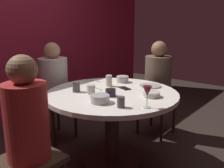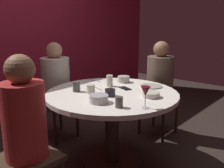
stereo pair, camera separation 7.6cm
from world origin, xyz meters
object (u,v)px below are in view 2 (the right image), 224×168
Objects in this scene: bowl_serving_large at (99,99)px; seated_diner_right at (160,79)px; candle_holder at (110,92)px; cell_phone at (125,88)px; cup_by_left_diner at (119,102)px; cup_center_front at (110,81)px; dining_table at (112,108)px; bowl_salad_center at (151,95)px; dinner_plate at (151,86)px; wine_glass at (145,92)px; cup_near_candle at (76,87)px; seated_diner_left at (24,121)px; seated_diner_back at (56,81)px; bowl_small_white at (124,79)px; cup_by_right_diner at (91,89)px.

seated_diner_right is at bearing 5.98° from bowl_serving_large.
cell_phone is at bearing 11.19° from candle_holder.
cup_by_left_diner is 0.75× the size of cup_center_front.
dining_table is 0.43m from bowl_salad_center.
candle_holder is 0.30m from cell_phone.
dinner_plate is 1.44× the size of bowl_salad_center.
cup_near_candle is at bearing 92.48° from wine_glass.
seated_diner_left is at bearing -171.10° from cup_center_front.
cup_center_front is (0.05, 0.54, 0.04)m from bowl_salad_center.
seated_diner_back reaches higher than cell_phone.
bowl_salad_center is 0.41m from cup_by_left_diner.
cup_by_left_diner is at bearing -28.18° from seated_diner_left.
cup_center_front is at bearing 63.47° from wine_glass.
bowl_salad_center is 1.16× the size of bowl_small_white.
wine_glass is 0.62m from cup_by_right_diner.
dinner_plate is 0.34m from bowl_small_white.
cell_phone is at bearing -36.56° from cup_near_candle.
candle_holder is at bearing 54.24° from cup_by_left_diner.
cup_near_candle is (0.10, 0.40, 0.02)m from bowl_serving_large.
wine_glass is at bearing -7.29° from seated_diner_back.
wine_glass is 1.08× the size of bowl_serving_large.
cup_by_right_diner is (-0.17, -0.78, 0.07)m from seated_diner_back.
cup_center_front reaches higher than bowl_small_white.
candle_holder reaches higher than bowl_serving_large.
cell_phone is at bearing 12.48° from bowl_serving_large.
wine_glass is 0.75m from cup_center_front.
candle_holder reaches higher than bowl_salad_center.
bowl_serving_large reaches higher than cell_phone.
cup_near_candle is 1.13× the size of cup_by_left_diner.
seated_diner_left reaches higher than bowl_serving_large.
bowl_salad_center is 0.61m from bowl_small_white.
seated_diner_back is 1.00× the size of seated_diner_right.
dinner_plate is (0.60, 0.32, -0.12)m from wine_glass.
bowl_salad_center reaches higher than cell_phone.
seated_diner_left is 1.33m from bowl_small_white.
cup_center_front is (-0.26, 0.34, 0.05)m from dinner_plate.
seated_diner_right is at bearing 0.00° from seated_diner_left.
cup_by_left_diner is at bearing -85.97° from bowl_serving_large.
seated_diner_back is at bearing 111.45° from dinner_plate.
cup_by_left_diner reaches higher than dinner_plate.
dinner_plate is 2.26× the size of cup_near_candle.
cup_center_front is (-0.02, 0.19, 0.05)m from cell_phone.
seated_diner_right is 13.51× the size of cup_by_left_diner.
bowl_serving_large is (0.61, -0.13, 0.04)m from seated_diner_left.
cup_by_right_diner is at bearing 8.56° from seated_diner_left.
cup_near_candle reaches higher than bowl_small_white.
cup_by_right_diner is at bearing 146.68° from dining_table.
dinner_plate is at bearing -85.17° from bowl_small_white.
bowl_serving_large is (-0.20, -0.05, -0.00)m from candle_holder.
bowl_serving_large is at bearing -17.16° from seated_diner_back.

